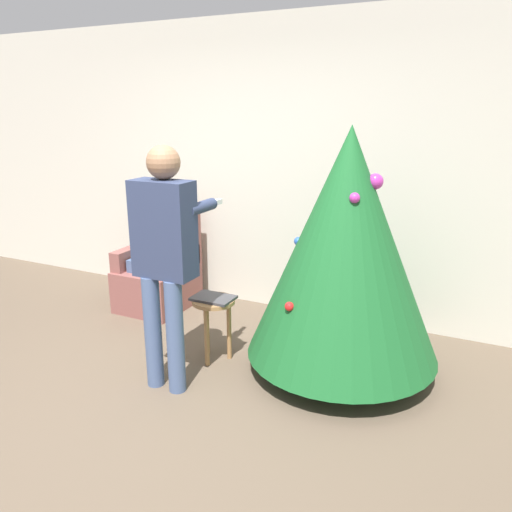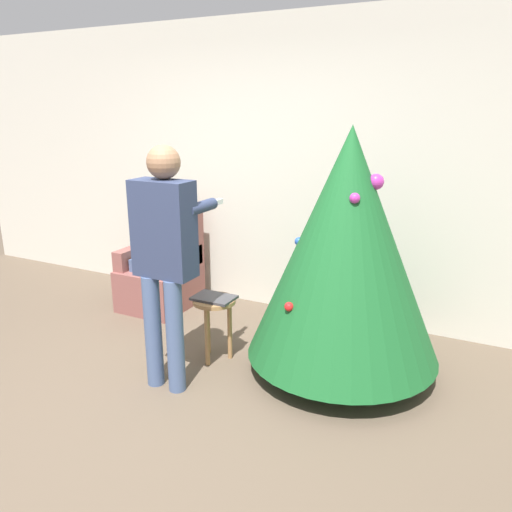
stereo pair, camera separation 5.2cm
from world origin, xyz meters
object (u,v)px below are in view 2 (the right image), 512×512
(side_stool, at_px, (214,312))
(person_standing, at_px, (165,248))
(armchair, at_px, (163,272))
(person_seated, at_px, (159,241))
(christmas_tree, at_px, (346,246))

(side_stool, bearing_deg, person_standing, -102.30)
(armchair, xyz_separation_m, person_seated, (0.00, -0.03, 0.33))
(person_standing, height_order, side_stool, person_standing)
(person_seated, distance_m, person_standing, 1.55)
(person_seated, bearing_deg, side_stool, -34.52)
(armchair, bearing_deg, person_standing, -51.60)
(armchair, height_order, person_standing, person_standing)
(christmas_tree, distance_m, side_stool, 1.13)
(christmas_tree, bearing_deg, person_seated, 166.99)
(person_seated, bearing_deg, person_standing, -50.86)
(christmas_tree, distance_m, person_standing, 1.26)
(side_stool, bearing_deg, christmas_tree, 15.91)
(christmas_tree, xyz_separation_m, person_standing, (-1.03, -0.72, 0.03))
(armchair, relative_size, person_seated, 0.81)
(person_seated, relative_size, person_standing, 0.73)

